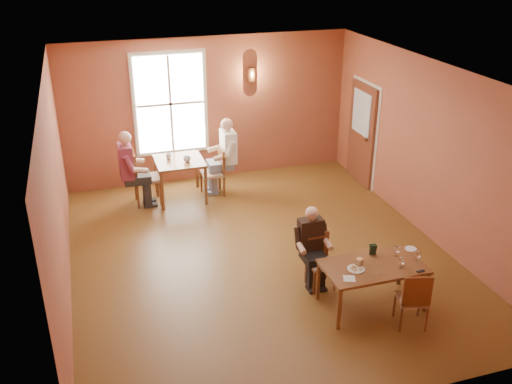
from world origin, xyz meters
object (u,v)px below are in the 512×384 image
object	(u,v)px
chair_diner_main	(321,263)
chair_diner_maroon	(147,177)
diner_white	(213,160)
chair_empty	(412,297)
diner_maroon	(144,168)
diner_main	(322,253)
second_table	(180,179)
main_table	(372,285)
chair_diner_white	(212,172)

from	to	relation	value
chair_diner_main	chair_diner_maroon	xyz separation A→B (m)	(-2.06, 3.72, 0.12)
diner_white	chair_empty	bearing A→B (deg)	-162.63
diner_maroon	chair_diner_main	bearing A→B (deg)	29.36
chair_diner_main	diner_white	bearing A→B (deg)	-78.85
chair_diner_main	chair_diner_maroon	size ratio (longest dim) A/B	0.77
diner_main	second_table	world-z (taller)	diner_main
chair_diner_main	main_table	bearing A→B (deg)	127.57
chair_diner_white	diner_white	world-z (taller)	diner_white
chair_diner_white	main_table	bearing A→B (deg)	-163.88
second_table	chair_diner_main	bearing A→B (deg)	-69.20
diner_maroon	main_table	bearing A→B (deg)	30.68
diner_main	chair_diner_white	xyz separation A→B (m)	(-0.76, 3.75, -0.11)
main_table	chair_empty	distance (m)	0.63
chair_diner_white	diner_maroon	world-z (taller)	diner_maroon
chair_diner_maroon	diner_maroon	world-z (taller)	diner_maroon
chair_empty	chair_diner_main	bearing A→B (deg)	139.78
diner_white	diner_maroon	distance (m)	1.36
chair_empty	chair_diner_white	size ratio (longest dim) A/B	0.88
chair_diner_maroon	second_table	bearing A→B (deg)	90.00
main_table	second_table	xyz separation A→B (m)	(-1.91, 4.37, 0.08)
diner_main	chair_empty	distance (m)	1.42
chair_empty	diner_white	distance (m)	5.16
chair_diner_white	diner_maroon	bearing A→B (deg)	90.00
chair_diner_main	diner_white	size ratio (longest dim) A/B	0.56
chair_empty	diner_white	size ratio (longest dim) A/B	0.57
diner_main	chair_empty	bearing A→B (deg)	124.68
chair_diner_main	second_table	distance (m)	3.98
main_table	chair_empty	xyz separation A→B (m)	(0.30, -0.54, 0.10)
chair_diner_main	diner_main	bearing A→B (deg)	90.00
diner_main	diner_maroon	bearing A→B (deg)	-60.83
chair_diner_white	diner_main	bearing A→B (deg)	-168.50
diner_main	diner_white	bearing A→B (deg)	-78.94
chair_diner_maroon	chair_empty	bearing A→B (deg)	30.27
main_table	diner_main	size ratio (longest dim) A/B	1.18
main_table	chair_empty	bearing A→B (deg)	-60.73
diner_main	chair_diner_white	world-z (taller)	diner_main
main_table	diner_main	distance (m)	0.84
chair_empty	diner_maroon	distance (m)	5.71
chair_diner_main	chair_diner_white	world-z (taller)	chair_diner_white
diner_main	second_table	bearing A→B (deg)	-69.35
chair_diner_main	second_table	world-z (taller)	chair_diner_main
diner_maroon	chair_diner_maroon	bearing A→B (deg)	90.00
diner_main	chair_diner_maroon	bearing A→B (deg)	-61.19
diner_maroon	diner_main	bearing A→B (deg)	29.17
chair_diner_maroon	diner_white	bearing A→B (deg)	90.00
diner_maroon	second_table	bearing A→B (deg)	90.00
chair_diner_main	diner_main	xyz separation A→B (m)	(0.00, -0.03, 0.18)
diner_white	chair_diner_main	bearing A→B (deg)	-168.85
main_table	chair_diner_maroon	distance (m)	5.07
diner_main	chair_empty	xyz separation A→B (m)	(0.80, -1.16, -0.17)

